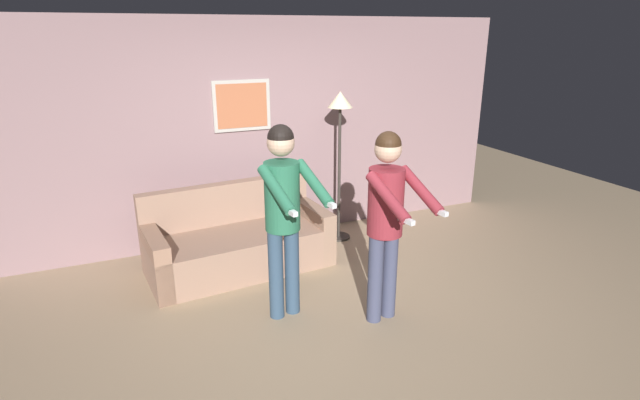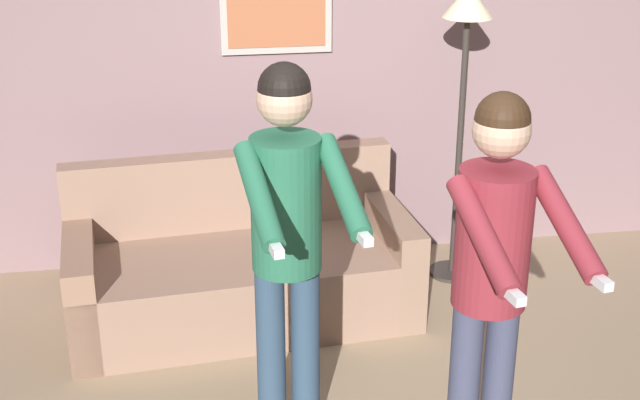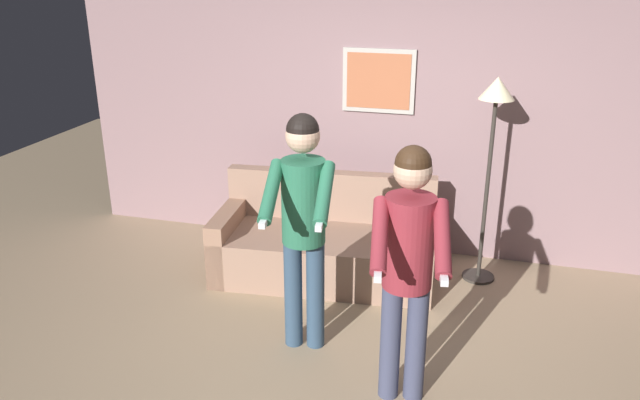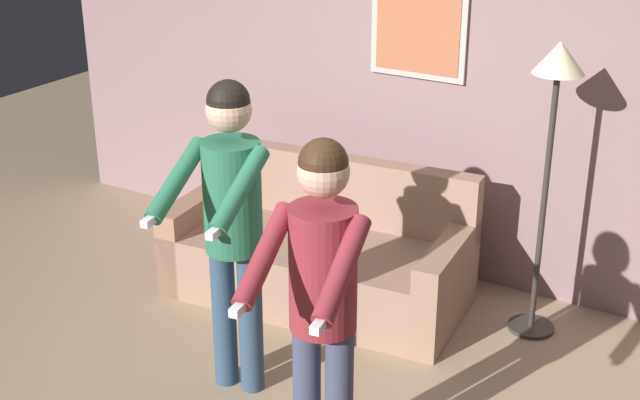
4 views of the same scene
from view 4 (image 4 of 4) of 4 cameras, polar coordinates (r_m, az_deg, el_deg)
The scene contains 5 objects.
back_wall_assembly at distance 5.82m, azimuth 8.51°, elevation 7.15°, with size 6.40×0.09×2.60m.
couch at distance 5.77m, azimuth -0.04°, elevation -3.67°, with size 1.97×1.02×0.87m.
torchiere_lamp at distance 5.11m, azimuth 14.77°, elevation 5.94°, with size 0.29×0.29×1.79m.
person_standing_left at distance 4.53m, azimuth -5.72°, elevation -0.71°, with size 0.50×0.72×1.73m.
person_standing_right at distance 3.87m, azimuth 0.09°, elevation -5.54°, with size 0.50×0.69×1.69m.
Camera 4 is at (2.11, -3.06, 2.86)m, focal length 50.00 mm.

